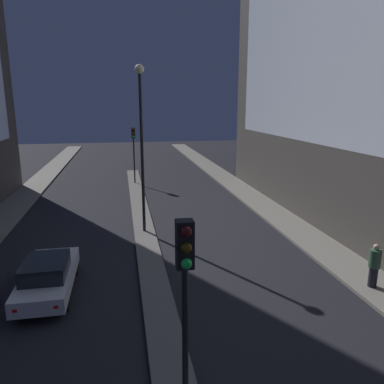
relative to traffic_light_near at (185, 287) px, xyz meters
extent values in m
cube|color=#66605B|center=(0.00, 14.63, -3.54)|extent=(1.12, 35.32, 0.13)
cylinder|color=black|center=(0.00, 0.03, -1.55)|extent=(0.12, 0.12, 3.85)
cube|color=black|center=(0.00, 0.03, 0.82)|extent=(0.32, 0.28, 0.90)
sphere|color=#4C0F0F|center=(0.00, -0.15, 1.12)|extent=(0.20, 0.20, 0.20)
sphere|color=#4C380A|center=(0.00, -0.15, 0.82)|extent=(0.20, 0.20, 0.20)
sphere|color=#1EEA4C|center=(0.00, -0.15, 0.52)|extent=(0.20, 0.20, 0.20)
cylinder|color=black|center=(0.00, 26.10, -1.55)|extent=(0.12, 0.12, 3.85)
cube|color=black|center=(0.00, 26.10, 0.82)|extent=(0.32, 0.28, 0.90)
sphere|color=#4C0F0F|center=(0.00, 25.92, 1.12)|extent=(0.20, 0.20, 0.20)
sphere|color=#4C380A|center=(0.00, 25.92, 0.82)|extent=(0.20, 0.20, 0.20)
sphere|color=#1EEA4C|center=(0.00, 25.92, 0.52)|extent=(0.20, 0.20, 0.20)
cylinder|color=black|center=(0.00, 13.24, 0.65)|extent=(0.16, 0.16, 8.25)
sphere|color=#F9EAB2|center=(0.00, 13.24, 4.92)|extent=(0.47, 0.47, 0.47)
cube|color=silver|center=(-3.91, 7.29, -3.01)|extent=(1.75, 4.48, 0.55)
cube|color=black|center=(-3.91, 6.95, -2.45)|extent=(1.49, 2.02, 0.58)
cube|color=red|center=(-4.52, 5.04, -2.99)|extent=(0.14, 0.04, 0.10)
cube|color=red|center=(-3.30, 5.04, -2.99)|extent=(0.14, 0.04, 0.10)
cylinder|color=black|center=(-4.67, 8.68, -3.29)|extent=(0.22, 0.64, 0.64)
cylinder|color=black|center=(-3.15, 8.68, -3.29)|extent=(0.22, 0.64, 0.64)
cylinder|color=black|center=(-4.67, 5.90, -3.29)|extent=(0.22, 0.64, 0.64)
cylinder|color=black|center=(-3.15, 5.90, -3.29)|extent=(0.22, 0.64, 0.64)
cylinder|color=black|center=(8.07, 5.25, -3.08)|extent=(0.32, 0.32, 0.78)
cylinder|color=#33563D|center=(8.07, 5.25, -2.35)|extent=(0.43, 0.43, 0.69)
sphere|color=beige|center=(8.07, 5.25, -1.89)|extent=(0.23, 0.23, 0.23)
camera|label=1|loc=(-1.05, -6.21, 3.30)|focal=35.00mm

